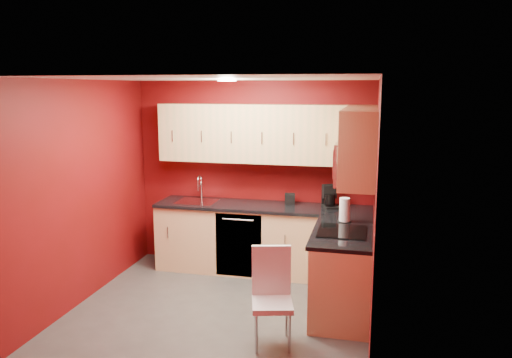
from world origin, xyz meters
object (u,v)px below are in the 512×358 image
at_px(microwave, 356,162).
at_px(coffee_maker, 331,197).
at_px(napkin_holder, 290,199).
at_px(paper_towel, 344,210).
at_px(sink, 197,199).
at_px(dining_chair, 272,299).

xyz_separation_m(microwave, coffee_maker, (-0.33, 1.04, -0.61)).
distance_m(napkin_holder, paper_towel, 1.03).
bearing_deg(microwave, sink, 154.40).
height_order(microwave, dining_chair, microwave).
bearing_deg(paper_towel, dining_chair, -114.77).
xyz_separation_m(coffee_maker, dining_chair, (-0.37, -1.89, -0.59)).
bearing_deg(microwave, paper_towel, 105.92).
bearing_deg(paper_towel, coffee_maker, 108.24).
relative_size(napkin_holder, paper_towel, 0.51).
bearing_deg(napkin_holder, coffee_maker, -8.13).
height_order(sink, napkin_holder, sink).
height_order(microwave, sink, microwave).
distance_m(sink, coffee_maker, 1.77).
bearing_deg(microwave, dining_chair, -129.43).
bearing_deg(napkin_holder, microwave, -52.49).
relative_size(coffee_maker, napkin_holder, 2.05).
xyz_separation_m(paper_towel, dining_chair, (-0.58, -1.25, -0.58)).
height_order(microwave, paper_towel, microwave).
height_order(coffee_maker, paper_towel, coffee_maker).
height_order(napkin_holder, paper_towel, paper_towel).
relative_size(coffee_maker, paper_towel, 1.05).
relative_size(paper_towel, dining_chair, 0.30).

